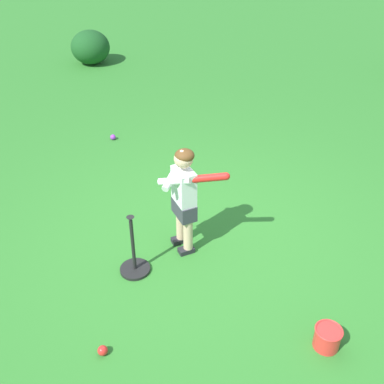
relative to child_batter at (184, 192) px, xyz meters
The scene contains 7 objects.
ground_plane 0.69m from the child_batter, 46.78° to the left, with size 40.00×40.00×0.00m, color #2D7528.
child_batter is the anchor object (origin of this frame).
play_ball_center_lawn 2.56m from the child_batter, 128.65° to the left, with size 0.08×0.08×0.08m, color purple.
play_ball_by_bucket 1.51m from the child_batter, 102.02° to the right, with size 0.08×0.08×0.08m, color red.
batting_tee 0.79m from the child_batter, 129.75° to the right, with size 0.28×0.28×0.62m.
toy_bucket 1.70m from the child_batter, 32.36° to the right, with size 0.22×0.22×0.19m.
shrub_right_background 5.82m from the child_batter, 123.27° to the left, with size 0.74×0.74×0.64m, color #194C1E.
Camera 1 is at (0.76, -3.48, 2.99)m, focal length 43.01 mm.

